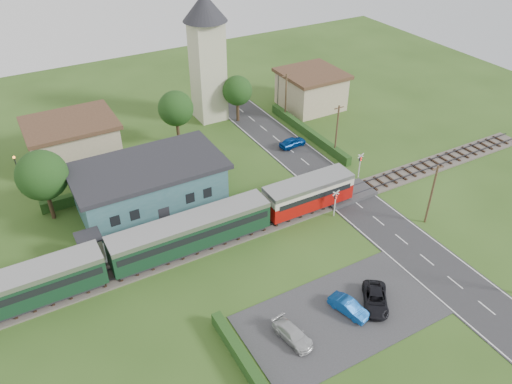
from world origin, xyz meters
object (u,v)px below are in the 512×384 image
church_tower (207,49)px  car_park_blue (349,307)px  car_on_road (293,142)px  pedestrian_near (248,201)px  train (160,242)px  house_west (73,141)px  crossing_signal_near (335,200)px  station_building (150,185)px  house_east (311,89)px  car_park_silver (293,334)px  equipment_hut (90,246)px  pedestrian_far (125,244)px  car_park_dark (375,299)px  crossing_signal_far (360,162)px

church_tower → car_park_blue: bearing=-98.2°
car_on_road → pedestrian_near: (-11.99, -9.78, 0.74)m
train → house_west: bearing=97.0°
car_park_blue → train: bearing=113.4°
crossing_signal_near → station_building: bearing=145.2°
house_east → car_park_silver: (-26.42, -36.12, -2.15)m
house_east → pedestrian_near: size_ratio=4.51×
equipment_hut → car_park_silver: equipment_hut is taller
car_on_road → car_park_silver: bearing=141.6°
car_on_road → pedestrian_far: bearing=105.9°
crossing_signal_near → car_park_dark: bearing=-110.9°
train → car_park_silver: (5.77, -14.12, -1.53)m
crossing_signal_far → pedestrian_far: bearing=180.0°
train → church_tower: (17.19, 26.00, 8.05)m
church_tower → pedestrian_far: (-20.00, -23.60, -8.82)m
house_east → pedestrian_far: bearing=-150.7°
equipment_hut → house_east: bearing=26.3°
equipment_hut → church_tower: size_ratio=0.14×
house_west → car_park_silver: house_west is taller
station_building → house_east: bearing=23.4°
equipment_hut → church_tower: church_tower is taller
house_west → car_park_silver: size_ratio=2.77×
equipment_hut → crossing_signal_near: bearing=-12.9°
church_tower → car_park_blue: 41.56m
crossing_signal_near → car_park_dark: crossing_signal_near is taller
train → car_on_road: 26.21m
train → pedestrian_near: bearing=14.5°
car_park_blue → car_park_silver: size_ratio=0.94×
station_building → pedestrian_near: size_ratio=8.20×
crossing_signal_far → crossing_signal_near: bearing=-146.3°
church_tower → car_park_blue: size_ratio=4.80×
house_east → pedestrian_far: 40.13m
station_building → crossing_signal_far: bearing=-15.6°
station_building → car_park_dark: (11.80, -23.47, -2.01)m
train → car_on_road: size_ratio=11.51×
crossing_signal_far → pedestrian_near: 14.87m
house_east → car_park_dark: size_ratio=2.01×
crossing_signal_far → car_park_silver: (-20.02, -16.51, -1.50)m
equipment_hut → house_east: (38.00, 18.80, 1.05)m
car_on_road → car_park_blue: car_on_road is taller
station_building → house_east: 32.70m
car_on_road → car_park_blue: size_ratio=1.02×
crossing_signal_near → train: bearing=172.6°
car_on_road → pedestrian_far: size_ratio=1.96×
equipment_hut → house_west: bearing=81.4°
house_east → car_on_road: (-9.26, -9.40, -2.11)m
house_east → house_west: bearing=178.4°
church_tower → house_east: bearing=-14.9°
car_park_silver → pedestrian_near: size_ratio=1.99×
house_east → crossing_signal_near: (-13.60, -24.41, -0.66)m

